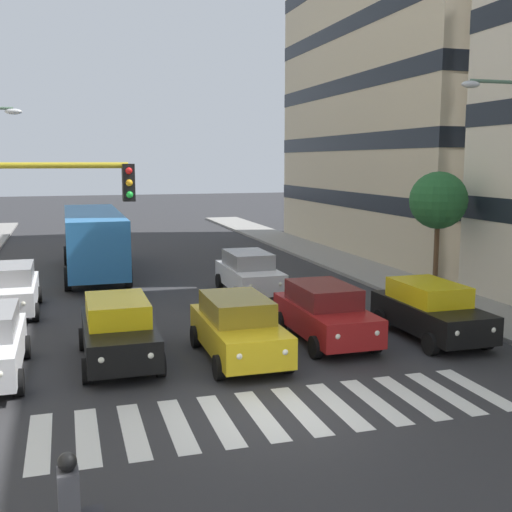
# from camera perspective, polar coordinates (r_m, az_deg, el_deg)

# --- Properties ---
(ground_plane) EXTENTS (180.00, 180.00, 0.00)m
(ground_plane) POSITION_cam_1_polar(r_m,az_deg,el_deg) (14.05, 2.24, -13.96)
(ground_plane) COLOR #2D2D30
(building_left_block_0) EXTENTS (8.27, 19.89, 25.62)m
(building_left_block_0) POSITION_cam_1_polar(r_m,az_deg,el_deg) (39.77, 13.69, 19.13)
(building_left_block_0) COLOR beige
(building_left_block_0) RESTS_ON ground_plane
(crosswalk_markings) EXTENTS (10.35, 2.80, 0.01)m
(crosswalk_markings) POSITION_cam_1_polar(r_m,az_deg,el_deg) (14.05, 2.24, -13.94)
(crosswalk_markings) COLOR silver
(crosswalk_markings) RESTS_ON ground_plane
(car_0) EXTENTS (2.02, 4.44, 1.72)m
(car_0) POSITION_cam_1_polar(r_m,az_deg,el_deg) (19.99, 15.46, -4.73)
(car_0) COLOR black
(car_0) RESTS_ON ground_plane
(car_1) EXTENTS (2.02, 4.44, 1.72)m
(car_1) POSITION_cam_1_polar(r_m,az_deg,el_deg) (19.08, 6.22, -5.10)
(car_1) COLOR maroon
(car_1) RESTS_ON ground_plane
(car_2) EXTENTS (2.02, 4.44, 1.72)m
(car_2) POSITION_cam_1_polar(r_m,az_deg,el_deg) (17.32, -1.65, -6.47)
(car_2) COLOR gold
(car_2) RESTS_ON ground_plane
(car_3) EXTENTS (2.02, 4.44, 1.72)m
(car_3) POSITION_cam_1_polar(r_m,az_deg,el_deg) (17.45, -12.35, -6.56)
(car_3) COLOR black
(car_3) RESTS_ON ground_plane
(car_row2_0) EXTENTS (2.02, 4.44, 1.72)m
(car_row2_0) POSITION_cam_1_polar(r_m,az_deg,el_deg) (25.63, -0.64, -1.51)
(car_row2_0) COLOR silver
(car_row2_0) RESTS_ON ground_plane
(car_row2_1) EXTENTS (2.02, 4.44, 1.72)m
(car_row2_1) POSITION_cam_1_polar(r_m,az_deg,el_deg) (24.06, -21.37, -2.78)
(car_row2_1) COLOR silver
(car_row2_1) RESTS_ON ground_plane
(bus_behind_traffic) EXTENTS (2.78, 10.50, 3.00)m
(bus_behind_traffic) POSITION_cam_1_polar(r_m,az_deg,el_deg) (30.92, -14.50, 1.78)
(bus_behind_traffic) COLOR #286BAD
(bus_behind_traffic) RESTS_ON ground_plane
(street_tree_1) EXTENTS (2.24, 2.24, 4.83)m
(street_tree_1) POSITION_cam_1_polar(r_m,az_deg,el_deg) (25.61, 16.16, 4.81)
(street_tree_1) COLOR #513823
(street_tree_1) RESTS_ON sidewalk_left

